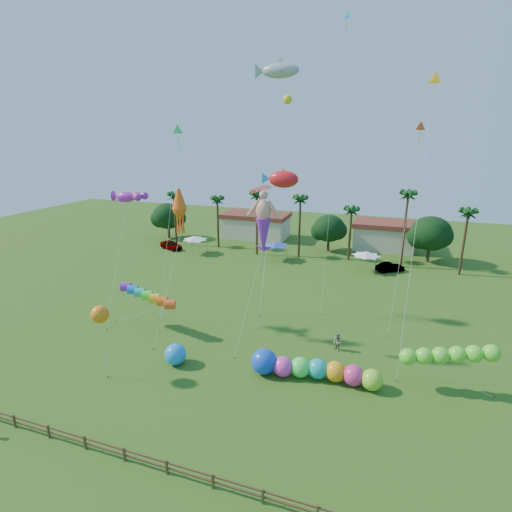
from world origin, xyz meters
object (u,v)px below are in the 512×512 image
(caterpillar_inflatable, at_px, (310,369))
(blue_ball, at_px, (175,354))
(car_b, at_px, (390,267))
(spectator_b, at_px, (337,342))
(car_a, at_px, (171,245))

(caterpillar_inflatable, bearing_deg, blue_ball, -176.73)
(car_b, height_order, blue_ball, blue_ball)
(spectator_b, xyz_separation_m, blue_ball, (-13.07, -6.98, 0.08))
(car_a, relative_size, blue_ball, 2.41)
(car_a, height_order, car_b, car_a)
(caterpillar_inflatable, height_order, blue_ball, caterpillar_inflatable)
(car_a, bearing_deg, car_b, -68.27)
(car_a, height_order, caterpillar_inflatable, caterpillar_inflatable)
(car_a, xyz_separation_m, spectator_b, (32.78, -25.29, 0.09))
(car_a, bearing_deg, caterpillar_inflatable, -112.69)
(spectator_b, relative_size, caterpillar_inflatable, 0.16)
(spectator_b, distance_m, blue_ball, 14.82)
(car_b, distance_m, spectator_b, 25.67)
(caterpillar_inflatable, bearing_deg, spectator_b, 69.33)
(blue_ball, bearing_deg, caterpillar_inflatable, 8.32)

